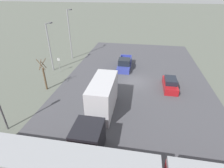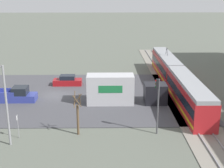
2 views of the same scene
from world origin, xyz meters
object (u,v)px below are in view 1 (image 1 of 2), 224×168
Objects in this scene: box_truck at (100,104)px; pickup_truck at (125,64)px; street_lamp_near_crossing at (70,32)px; street_tree at (44,76)px; sedan_car_0 at (170,84)px; street_lamp_mid_block at (50,44)px; no_parking_sign at (59,64)px.

pickup_truck is at bearing -94.47° from box_truck.
street_tree is at bearing 94.74° from street_lamp_near_crossing.
street_tree reaches higher than pickup_truck.
sedan_car_0 is 17.05m from street_tree.
street_tree is 0.50× the size of street_lamp_near_crossing.
street_lamp_mid_block is 3.24× the size of no_parking_sign.
box_truck is 1.11× the size of street_lamp_near_crossing.
street_lamp_mid_block reaches higher than box_truck.
no_parking_sign is (17.39, -2.70, 0.73)m from sedan_car_0.
no_parking_sign reaches higher than pickup_truck.
street_lamp_near_crossing is at bearing -60.29° from box_truck.
street_lamp_near_crossing is 6.14m from street_lamp_mid_block.
sedan_car_0 is at bearing 139.56° from pickup_truck.
box_truck is 19.95m from street_lamp_near_crossing.
box_truck is at bearing 119.71° from street_lamp_near_crossing.
street_tree reaches higher than box_truck.
street_lamp_mid_block is at bearing 80.06° from street_lamp_near_crossing.
box_truck reaches higher than sedan_car_0.
no_parking_sign is (9.39, -10.45, -0.35)m from box_truck.
street_lamp_mid_block is (1.05, 6.01, -0.71)m from street_lamp_near_crossing.
street_lamp_mid_block is at bearing -45.72° from box_truck.
pickup_truck reaches higher than sedan_car_0.
box_truck is 11.19m from sedan_car_0.
street_lamp_mid_block is at bearing 12.29° from pickup_truck.
no_parking_sign is at bearing -48.05° from box_truck.
street_lamp_near_crossing reaches higher than sedan_car_0.
no_parking_sign is at bearing 156.16° from street_lamp_mid_block.
no_parking_sign is (0.68, -5.76, -0.60)m from street_tree.
street_lamp_mid_block is (2.08, -6.38, 2.41)m from street_tree.
box_truck is at bearing 85.53° from pickup_truck.
sedan_car_0 is at bearing 171.17° from no_parking_sign.
no_parking_sign is at bearing -83.31° from street_tree.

